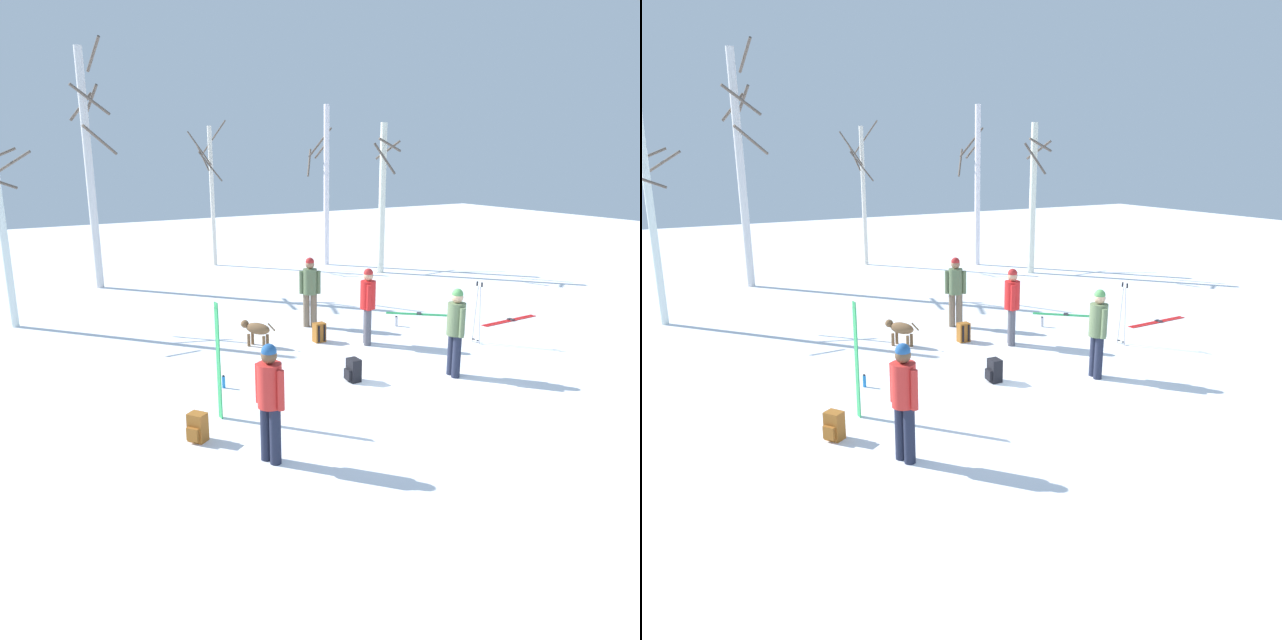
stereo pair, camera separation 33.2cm
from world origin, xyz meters
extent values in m
plane|color=white|center=(0.00, 0.00, 0.00)|extent=(60.00, 60.00, 0.00)
cylinder|color=#1E2338|center=(-3.12, -1.06, 0.41)|extent=(0.16, 0.16, 0.82)
cylinder|color=#1E2338|center=(-3.18, -0.89, 0.41)|extent=(0.16, 0.16, 0.82)
cylinder|color=red|center=(-3.15, -0.98, 1.13)|extent=(0.34, 0.34, 0.62)
sphere|color=brown|center=(-3.15, -0.98, 1.55)|extent=(0.22, 0.22, 0.22)
sphere|color=#265999|center=(-3.15, -0.98, 1.61)|extent=(0.21, 0.21, 0.21)
cylinder|color=red|center=(-3.08, -1.18, 1.11)|extent=(0.10, 0.10, 0.56)
cylinder|color=red|center=(-3.21, -0.78, 1.11)|extent=(0.10, 0.10, 0.56)
cylinder|color=#4C4C56|center=(1.19, 2.86, 0.41)|extent=(0.16, 0.16, 0.82)
cylinder|color=#4C4C56|center=(1.10, 2.70, 0.41)|extent=(0.16, 0.16, 0.82)
cylinder|color=red|center=(1.14, 2.78, 1.13)|extent=(0.34, 0.34, 0.62)
sphere|color=tan|center=(1.14, 2.78, 1.55)|extent=(0.22, 0.22, 0.22)
sphere|color=#B22626|center=(1.14, 2.78, 1.61)|extent=(0.21, 0.21, 0.21)
cylinder|color=red|center=(1.25, 2.97, 1.11)|extent=(0.10, 0.10, 0.56)
cylinder|color=red|center=(1.04, 2.60, 1.11)|extent=(0.10, 0.10, 0.56)
cylinder|color=#72604C|center=(0.85, 4.63, 0.41)|extent=(0.16, 0.16, 0.82)
cylinder|color=#72604C|center=(0.69, 4.72, 0.41)|extent=(0.16, 0.16, 0.82)
cylinder|color=#566B47|center=(0.77, 4.67, 1.13)|extent=(0.34, 0.34, 0.62)
sphere|color=#997051|center=(0.77, 4.67, 1.55)|extent=(0.22, 0.22, 0.22)
sphere|color=#B22626|center=(0.77, 4.67, 1.61)|extent=(0.21, 0.21, 0.21)
cylinder|color=#566B47|center=(0.95, 4.57, 1.11)|extent=(0.10, 0.10, 0.56)
cylinder|color=#566B47|center=(0.59, 4.78, 1.11)|extent=(0.10, 0.10, 0.56)
cylinder|color=#1E2338|center=(1.40, 0.35, 0.41)|extent=(0.16, 0.16, 0.82)
cylinder|color=#1E2338|center=(1.36, 0.18, 0.41)|extent=(0.16, 0.16, 0.82)
cylinder|color=#566B47|center=(1.38, 0.27, 1.13)|extent=(0.34, 0.34, 0.62)
sphere|color=tan|center=(1.38, 0.27, 1.55)|extent=(0.22, 0.22, 0.22)
sphere|color=#4C8C4C|center=(1.38, 0.27, 1.61)|extent=(0.21, 0.21, 0.21)
cylinder|color=#566B47|center=(1.43, 0.47, 1.11)|extent=(0.10, 0.10, 0.56)
cylinder|color=#566B47|center=(1.34, 0.06, 1.11)|extent=(0.10, 0.10, 0.56)
ellipsoid|color=brown|center=(-1.03, 3.87, 0.41)|extent=(0.51, 0.62, 0.26)
sphere|color=brown|center=(-1.20, 4.16, 0.48)|extent=(0.18, 0.18, 0.18)
ellipsoid|color=brown|center=(-1.24, 4.21, 0.46)|extent=(0.10, 0.12, 0.06)
cylinder|color=brown|center=(-0.84, 3.57, 0.49)|extent=(0.13, 0.18, 0.17)
cylinder|color=brown|center=(-1.19, 3.99, 0.14)|extent=(0.07, 0.07, 0.28)
cylinder|color=brown|center=(-1.06, 4.08, 0.14)|extent=(0.07, 0.07, 0.28)
cylinder|color=brown|center=(-0.99, 3.66, 0.14)|extent=(0.07, 0.07, 0.28)
cylinder|color=brown|center=(-0.86, 3.75, 0.14)|extent=(0.07, 0.07, 0.28)
cube|color=green|center=(-3.19, 0.71, 0.92)|extent=(0.02, 0.08, 1.84)
cube|color=green|center=(-3.19, 0.71, 1.88)|extent=(0.02, 0.06, 0.10)
cube|color=green|center=(-3.19, 0.77, 0.92)|extent=(0.02, 0.08, 1.84)
cube|color=green|center=(-3.19, 0.77, 1.88)|extent=(0.02, 0.06, 0.10)
cube|color=green|center=(3.88, 4.19, 0.01)|extent=(1.41, 1.27, 0.02)
cube|color=#333338|center=(3.85, 4.23, 0.03)|extent=(0.13, 0.13, 0.03)
cube|color=green|center=(3.82, 4.12, 0.01)|extent=(1.41, 1.27, 0.02)
cube|color=#333338|center=(3.78, 4.15, 0.03)|extent=(0.13, 0.13, 0.03)
cube|color=red|center=(5.38, 2.46, 0.01)|extent=(1.88, 0.14, 0.02)
cube|color=#333338|center=(5.43, 2.46, 0.03)|extent=(0.12, 0.07, 0.03)
cube|color=red|center=(5.38, 2.56, 0.01)|extent=(1.88, 0.14, 0.02)
cube|color=#333338|center=(5.43, 2.56, 0.03)|extent=(0.12, 0.07, 0.03)
cylinder|color=#B2B2BC|center=(3.29, 1.65, 0.65)|extent=(0.02, 0.10, 1.30)
cylinder|color=black|center=(3.29, 1.65, 1.35)|extent=(0.04, 0.04, 0.10)
cylinder|color=black|center=(3.29, 1.65, 0.07)|extent=(0.07, 0.07, 0.01)
cylinder|color=#B2B2BC|center=(3.29, 1.51, 0.65)|extent=(0.02, 0.10, 1.30)
cylinder|color=black|center=(3.29, 1.51, 1.35)|extent=(0.04, 0.04, 0.10)
cylinder|color=black|center=(3.29, 1.51, 0.07)|extent=(0.07, 0.07, 0.01)
cube|color=#99591E|center=(0.31, 3.48, 0.22)|extent=(0.26, 0.20, 0.44)
cube|color=#99591E|center=(0.32, 3.61, 0.15)|extent=(0.20, 0.06, 0.20)
cube|color=black|center=(0.38, 3.36, 0.22)|extent=(0.04, 0.02, 0.37)
cube|color=black|center=(0.24, 3.37, 0.22)|extent=(0.04, 0.02, 0.37)
cube|color=black|center=(-0.42, 1.01, 0.22)|extent=(0.21, 0.27, 0.44)
cube|color=black|center=(-0.55, 1.02, 0.15)|extent=(0.07, 0.20, 0.20)
cube|color=black|center=(-0.30, 1.08, 0.22)|extent=(0.03, 0.04, 0.37)
cube|color=black|center=(-0.30, 0.94, 0.22)|extent=(0.03, 0.04, 0.37)
cube|color=#99591E|center=(-3.79, 0.15, 0.22)|extent=(0.31, 0.33, 0.44)
cube|color=#99591E|center=(-3.90, 0.08, 0.15)|extent=(0.16, 0.20, 0.20)
cube|color=black|center=(-3.74, 0.28, 0.22)|extent=(0.04, 0.04, 0.37)
cube|color=black|center=(-3.66, 0.16, 0.22)|extent=(0.04, 0.04, 0.37)
cylinder|color=silver|center=(2.60, 3.60, 0.12)|extent=(0.08, 0.08, 0.23)
cylinder|color=black|center=(2.60, 3.60, 0.25)|extent=(0.05, 0.05, 0.02)
cylinder|color=#1E72BF|center=(-2.64, 1.95, 0.11)|extent=(0.06, 0.06, 0.22)
cylinder|color=black|center=(-2.64, 1.95, 0.23)|extent=(0.04, 0.04, 0.02)
cylinder|color=white|center=(-5.44, 8.41, 2.77)|extent=(0.18, 0.18, 5.55)
cylinder|color=brown|center=(-5.05, 8.81, 3.89)|extent=(0.86, 0.85, 0.61)
cylinder|color=brown|center=(-5.44, 8.95, 4.00)|extent=(1.10, 0.08, 0.52)
cylinder|color=silver|center=(-2.64, 12.00, 3.55)|extent=(0.24, 0.24, 7.10)
cylinder|color=brown|center=(-2.21, 12.11, 6.90)|extent=(0.30, 0.95, 0.92)
cylinder|color=brown|center=(-2.36, 12.11, 5.68)|extent=(0.32, 0.66, 0.77)
cylinder|color=brown|center=(-2.65, 12.34, 5.44)|extent=(0.73, 0.10, 0.85)
cylinder|color=brown|center=(-2.55, 11.46, 5.59)|extent=(1.14, 0.28, 0.85)
cylinder|color=brown|center=(-2.36, 11.50, 4.48)|extent=(1.09, 0.66, 0.86)
cylinder|color=silver|center=(1.97, 13.87, 2.52)|extent=(0.15, 0.15, 5.03)
cylinder|color=brown|center=(1.63, 13.78, 3.96)|extent=(0.24, 0.73, 0.96)
cylinder|color=brown|center=(1.48, 13.64, 4.26)|extent=(0.51, 1.04, 1.18)
cylinder|color=brown|center=(2.26, 14.25, 4.61)|extent=(0.84, 0.64, 1.29)
cylinder|color=brown|center=(1.81, 13.51, 3.63)|extent=(0.78, 0.39, 1.06)
cylinder|color=white|center=(5.62, 11.80, 2.89)|extent=(0.20, 0.20, 5.77)
cylinder|color=brown|center=(5.64, 12.27, 4.47)|extent=(0.99, 0.10, 1.07)
cylinder|color=brown|center=(5.10, 12.16, 3.76)|extent=(0.79, 1.12, 0.97)
cylinder|color=brown|center=(5.57, 12.09, 4.19)|extent=(0.64, 0.19, 0.60)
cylinder|color=white|center=(6.44, 9.45, 2.55)|extent=(0.23, 0.23, 5.09)
cylinder|color=brown|center=(6.39, 9.05, 4.36)|extent=(0.86, 0.17, 0.47)
cylinder|color=brown|center=(6.80, 9.68, 4.20)|extent=(0.55, 0.80, 0.65)
cylinder|color=brown|center=(6.27, 9.14, 3.92)|extent=(0.72, 0.44, 1.04)
camera|label=1|loc=(-6.61, -8.04, 4.19)|focal=34.88mm
camera|label=2|loc=(-6.32, -8.21, 4.19)|focal=34.88mm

